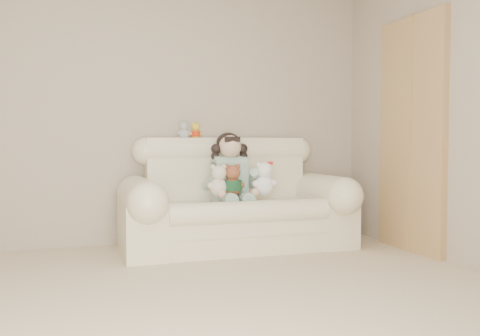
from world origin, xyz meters
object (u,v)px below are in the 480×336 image
sofa (237,193)px  cream_teddy (219,178)px  brown_teddy (232,177)px  white_cat (264,175)px  seated_child (230,167)px

sofa → cream_teddy: sofa is taller
brown_teddy → sofa: bearing=55.0°
cream_teddy → white_cat: bearing=-19.3°
seated_child → cream_teddy: 0.27m
sofa → seated_child: bearing=117.9°
white_cat → cream_teddy: bearing=177.6°
sofa → brown_teddy: sofa is taller
seated_child → white_cat: 0.35m
brown_teddy → white_cat: 0.30m
sofa → white_cat: 0.31m
brown_teddy → cream_teddy: 0.13m
seated_child → brown_teddy: seated_child is taller
sofa → brown_teddy: (-0.08, -0.12, 0.16)m
brown_teddy → white_cat: size_ratio=0.92×
seated_child → white_cat: (0.26, -0.22, -0.07)m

